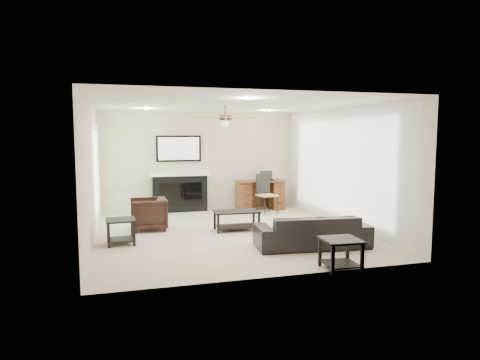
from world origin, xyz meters
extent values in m
plane|color=#BAA996|center=(0.00, 0.00, 0.00)|extent=(5.50, 5.50, 0.00)
cube|color=white|center=(0.00, 0.00, 2.50)|extent=(5.00, 5.50, 0.04)
cube|color=beige|center=(0.00, 2.75, 1.25)|extent=(5.00, 0.04, 2.50)
cube|color=beige|center=(0.00, -2.75, 1.25)|extent=(5.00, 0.04, 2.50)
cube|color=beige|center=(-2.50, 0.00, 1.25)|extent=(0.04, 5.50, 2.50)
cube|color=beige|center=(2.50, 0.00, 1.25)|extent=(0.04, 5.50, 2.50)
cube|color=white|center=(2.45, 0.10, 1.23)|extent=(0.04, 5.10, 2.40)
cube|color=#93BC89|center=(-2.46, 1.55, 1.05)|extent=(0.04, 1.80, 2.10)
cylinder|color=#382619|center=(0.00, 0.10, 2.25)|extent=(1.40, 1.40, 0.30)
imported|color=black|center=(1.14, -1.47, 0.28)|extent=(1.99, 0.95, 0.56)
imported|color=black|center=(-1.46, 0.68, 0.33)|extent=(0.71, 0.69, 0.65)
cube|color=black|center=(0.24, 0.13, 0.20)|extent=(0.93, 0.55, 0.40)
cube|color=black|center=(0.99, -2.72, 0.23)|extent=(0.55, 0.55, 0.45)
cube|color=black|center=(-2.01, -0.37, 0.23)|extent=(0.52, 0.52, 0.45)
cube|color=black|center=(-0.56, 2.58, 0.95)|extent=(1.52, 0.34, 1.91)
cube|color=#422010|center=(1.46, 2.30, 0.38)|extent=(1.22, 0.56, 0.76)
cube|color=black|center=(1.46, 1.75, 0.48)|extent=(0.51, 0.52, 0.97)
cube|color=black|center=(1.66, 2.28, 0.88)|extent=(0.33, 0.24, 0.23)
camera|label=1|loc=(-2.02, -8.03, 1.91)|focal=32.00mm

